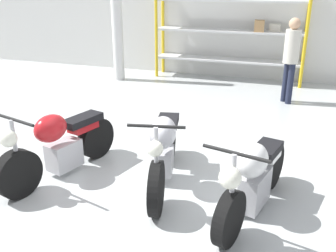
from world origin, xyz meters
name	(u,v)px	position (x,y,z in m)	size (l,w,h in m)	color
ground_plane	(158,186)	(0.00, 0.00, 0.00)	(30.00, 30.00, 0.00)	#B2B7B7
back_wall	(238,9)	(0.00, 6.27, 1.80)	(30.00, 0.08, 3.60)	silver
shelving_rack	(230,29)	(-0.12, 5.90, 1.34)	(3.88, 0.63, 2.51)	gold
support_pillar	(116,10)	(-2.89, 4.98, 1.80)	(0.28, 0.28, 3.60)	silver
motorcycle_red	(60,145)	(-1.37, -0.11, 0.44)	(0.87, 1.94, 1.02)	black
motorcycle_silver	(164,148)	(0.04, 0.12, 0.51)	(0.72, 2.05, 1.08)	black
motorcycle_white	(254,178)	(1.21, -0.20, 0.45)	(0.79, 1.92, 1.02)	black
person_browsing	(291,54)	(1.45, 4.28, 1.07)	(0.44, 0.44, 1.80)	#1E2338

